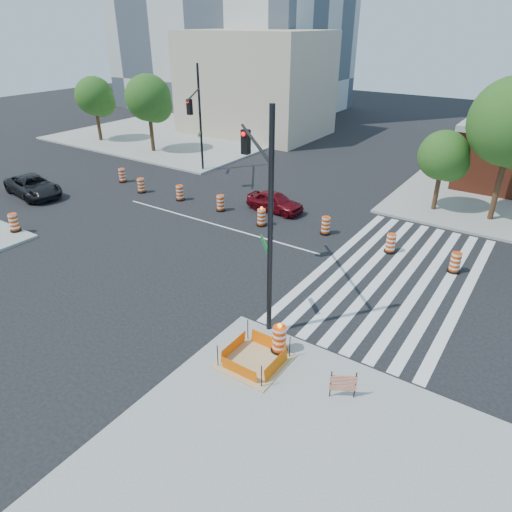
{
  "coord_description": "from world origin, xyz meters",
  "views": [
    {
      "loc": [
        16.06,
        -19.32,
        10.81
      ],
      "look_at": [
        5.87,
        -4.27,
        1.4
      ],
      "focal_mm": 32.0,
      "sensor_mm": 36.0,
      "label": 1
    }
  ],
  "objects_px": {
    "red_coupe": "(275,202)",
    "dark_suv": "(33,186)",
    "signal_pole_se": "(261,191)",
    "signal_pole_nw": "(197,112)"
  },
  "relations": [
    {
      "from": "dark_suv",
      "to": "signal_pole_se",
      "type": "height_order",
      "value": "signal_pole_se"
    },
    {
      "from": "signal_pole_nw",
      "to": "dark_suv",
      "type": "bearing_deg",
      "value": -68.06
    },
    {
      "from": "red_coupe",
      "to": "signal_pole_se",
      "type": "xyz_separation_m",
      "value": [
        5.29,
        -9.62,
        4.52
      ]
    },
    {
      "from": "dark_suv",
      "to": "signal_pole_nw",
      "type": "height_order",
      "value": "signal_pole_nw"
    },
    {
      "from": "red_coupe",
      "to": "signal_pole_nw",
      "type": "height_order",
      "value": "signal_pole_nw"
    },
    {
      "from": "red_coupe",
      "to": "signal_pole_nw",
      "type": "distance_m",
      "value": 9.99
    },
    {
      "from": "signal_pole_se",
      "to": "signal_pole_nw",
      "type": "distance_m",
      "value": 18.67
    },
    {
      "from": "red_coupe",
      "to": "signal_pole_se",
      "type": "distance_m",
      "value": 11.87
    },
    {
      "from": "red_coupe",
      "to": "dark_suv",
      "type": "bearing_deg",
      "value": 115.92
    },
    {
      "from": "dark_suv",
      "to": "signal_pole_nw",
      "type": "relative_size",
      "value": 0.63
    }
  ]
}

